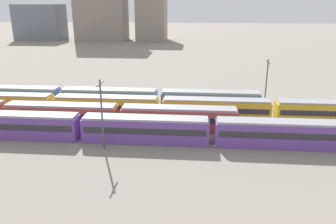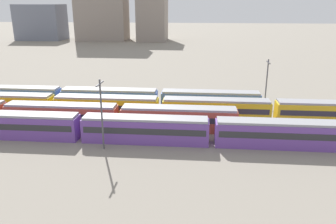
{
  "view_description": "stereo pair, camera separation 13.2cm",
  "coord_description": "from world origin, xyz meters",
  "px_view_note": "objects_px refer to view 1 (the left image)",
  "views": [
    {
      "loc": [
        37.22,
        -44.37,
        19.03
      ],
      "look_at": [
        32.6,
        7.8,
        2.04
      ],
      "focal_mm": 35.94,
      "sensor_mm": 36.0,
      "label": 1
    },
    {
      "loc": [
        37.35,
        -44.36,
        19.03
      ],
      "look_at": [
        32.6,
        7.8,
        2.04
      ],
      "focal_mm": 35.94,
      "sensor_mm": 36.0,
      "label": 2
    }
  ],
  "objects_px": {
    "train_track_3": "(110,98)",
    "train_track_1": "(62,115)",
    "catenary_pole_2": "(102,111)",
    "train_track_2": "(273,111)",
    "catenary_pole_1": "(266,81)",
    "train_track_0": "(212,131)"
  },
  "relations": [
    {
      "from": "train_track_1",
      "to": "catenary_pole_2",
      "type": "distance_m",
      "value": 12.78
    },
    {
      "from": "train_track_3",
      "to": "train_track_1",
      "type": "bearing_deg",
      "value": -116.44
    },
    {
      "from": "train_track_2",
      "to": "train_track_3",
      "type": "distance_m",
      "value": 29.62
    },
    {
      "from": "train_track_1",
      "to": "train_track_3",
      "type": "height_order",
      "value": "same"
    },
    {
      "from": "train_track_2",
      "to": "catenary_pole_2",
      "type": "distance_m",
      "value": 28.79
    },
    {
      "from": "train_track_2",
      "to": "train_track_1",
      "type": "bearing_deg",
      "value": -171.39
    },
    {
      "from": "catenary_pole_1",
      "to": "train_track_1",
      "type": "bearing_deg",
      "value": -158.52
    },
    {
      "from": "train_track_2",
      "to": "catenary_pole_2",
      "type": "relative_size",
      "value": 11.54
    },
    {
      "from": "train_track_3",
      "to": "train_track_2",
      "type": "bearing_deg",
      "value": -10.11
    },
    {
      "from": "train_track_0",
      "to": "train_track_3",
      "type": "distance_m",
      "value": 24.36
    },
    {
      "from": "train_track_2",
      "to": "catenary_pole_1",
      "type": "height_order",
      "value": "catenary_pole_1"
    },
    {
      "from": "catenary_pole_2",
      "to": "train_track_3",
      "type": "bearing_deg",
      "value": 101.93
    },
    {
      "from": "train_track_3",
      "to": "catenary_pole_2",
      "type": "xyz_separation_m",
      "value": [
        3.94,
        -18.64,
        3.51
      ]
    },
    {
      "from": "train_track_2",
      "to": "catenary_pole_1",
      "type": "bearing_deg",
      "value": 88.38
    },
    {
      "from": "train_track_2",
      "to": "train_track_3",
      "type": "xyz_separation_m",
      "value": [
        -29.16,
        5.2,
        -0.0
      ]
    },
    {
      "from": "train_track_1",
      "to": "train_track_3",
      "type": "distance_m",
      "value": 11.62
    },
    {
      "from": "catenary_pole_2",
      "to": "train_track_2",
      "type": "bearing_deg",
      "value": 28.06
    },
    {
      "from": "train_track_0",
      "to": "catenary_pole_1",
      "type": "distance_m",
      "value": 21.87
    },
    {
      "from": "train_track_2",
      "to": "train_track_0",
      "type": "bearing_deg",
      "value": -135.14
    },
    {
      "from": "catenary_pole_2",
      "to": "train_track_1",
      "type": "bearing_deg",
      "value": 137.86
    },
    {
      "from": "train_track_0",
      "to": "train_track_3",
      "type": "height_order",
      "value": "same"
    },
    {
      "from": "train_track_0",
      "to": "train_track_1",
      "type": "height_order",
      "value": "same"
    }
  ]
}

